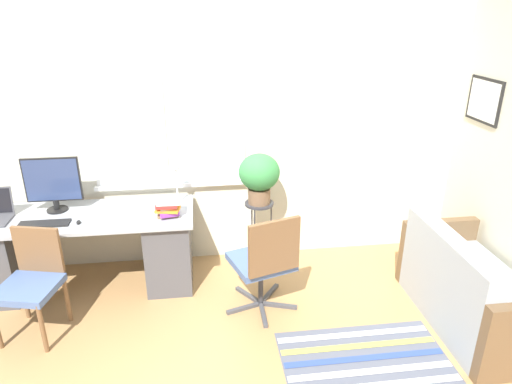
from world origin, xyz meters
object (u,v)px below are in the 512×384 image
(desk_chair_wooden, at_px, (32,280))
(monitor, at_px, (53,183))
(desk_lamp, at_px, (176,178))
(office_chair_swivel, at_px, (265,261))
(book_stack, at_px, (168,207))
(keyboard, at_px, (44,224))
(potted_plant, at_px, (259,175))
(plant_stand, at_px, (259,211))
(couch_loveseat, at_px, (470,292))
(mouse, at_px, (79,222))

(desk_chair_wooden, bearing_deg, monitor, 99.78)
(desk_lamp, xyz_separation_m, office_chair_swivel, (0.72, -0.73, -0.50))
(book_stack, distance_m, desk_chair_wooden, 1.21)
(keyboard, height_order, potted_plant, potted_plant)
(book_stack, bearing_deg, plant_stand, 15.53)
(desk_chair_wooden, bearing_deg, couch_loveseat, 8.03)
(monitor, bearing_deg, desk_chair_wooden, -93.94)
(keyboard, bearing_deg, book_stack, 1.76)
(desk_lamp, bearing_deg, keyboard, -164.54)
(desk_lamp, xyz_separation_m, potted_plant, (0.76, -0.04, 0.01))
(book_stack, height_order, potted_plant, potted_plant)
(desk_chair_wooden, bearing_deg, mouse, 67.89)
(desk_chair_wooden, distance_m, office_chair_swivel, 1.85)
(desk_chair_wooden, xyz_separation_m, couch_loveseat, (3.49, -0.35, -0.18))
(desk_lamp, height_order, office_chair_swivel, desk_lamp)
(keyboard, bearing_deg, mouse, -3.49)
(keyboard, height_order, book_stack, book_stack)
(desk_lamp, distance_m, desk_chair_wooden, 1.45)
(monitor, relative_size, desk_chair_wooden, 0.59)
(couch_loveseat, xyz_separation_m, potted_plant, (-1.60, 1.05, 0.72))
(desk_chair_wooden, height_order, office_chair_swivel, office_chair_swivel)
(couch_loveseat, bearing_deg, book_stack, 71.47)
(monitor, distance_m, potted_plant, 1.84)
(mouse, bearing_deg, desk_chair_wooden, -125.83)
(plant_stand, bearing_deg, desk_chair_wooden, -159.69)
(potted_plant, bearing_deg, monitor, 179.18)
(keyboard, xyz_separation_m, plant_stand, (1.88, 0.26, -0.11))
(monitor, xyz_separation_m, desk_lamp, (1.08, 0.02, -0.01))
(office_chair_swivel, height_order, plant_stand, office_chair_swivel)
(monitor, xyz_separation_m, book_stack, (1.01, -0.26, -0.17))
(desk_lamp, xyz_separation_m, book_stack, (-0.07, -0.28, -0.17))
(desk_chair_wooden, relative_size, plant_stand, 1.18)
(keyboard, xyz_separation_m, book_stack, (1.04, 0.03, 0.08))
(monitor, relative_size, potted_plant, 1.04)
(office_chair_swivel, xyz_separation_m, plant_stand, (0.05, 0.69, 0.14))
(desk_chair_wooden, bearing_deg, potted_plant, 34.03)
(monitor, relative_size, keyboard, 1.20)
(couch_loveseat, relative_size, plant_stand, 1.93)
(keyboard, distance_m, desk_chair_wooden, 0.52)
(couch_loveseat, height_order, plant_stand, couch_loveseat)
(keyboard, height_order, plant_stand, keyboard)
(desk_chair_wooden, height_order, couch_loveseat, desk_chair_wooden)
(desk_chair_wooden, height_order, potted_plant, potted_plant)
(desk_chair_wooden, height_order, plant_stand, desk_chair_wooden)
(book_stack, xyz_separation_m, desk_chair_wooden, (-1.06, -0.47, -0.36))
(desk_lamp, distance_m, office_chair_swivel, 1.14)
(plant_stand, bearing_deg, couch_loveseat, -33.25)
(keyboard, distance_m, book_stack, 1.04)
(keyboard, bearing_deg, monitor, 83.36)
(mouse, xyz_separation_m, potted_plant, (1.59, 0.28, 0.25))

